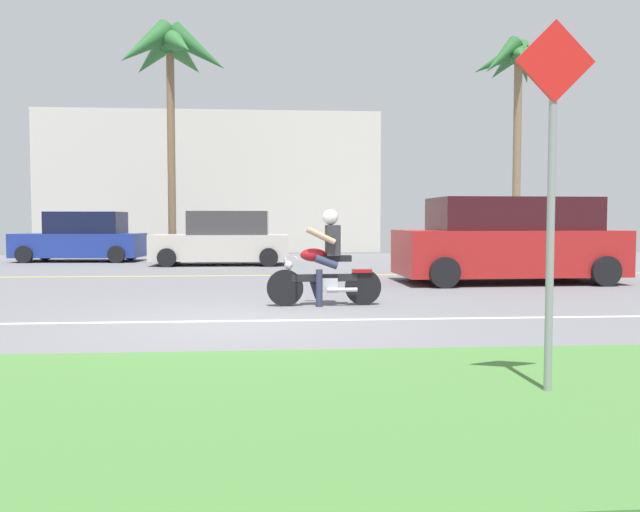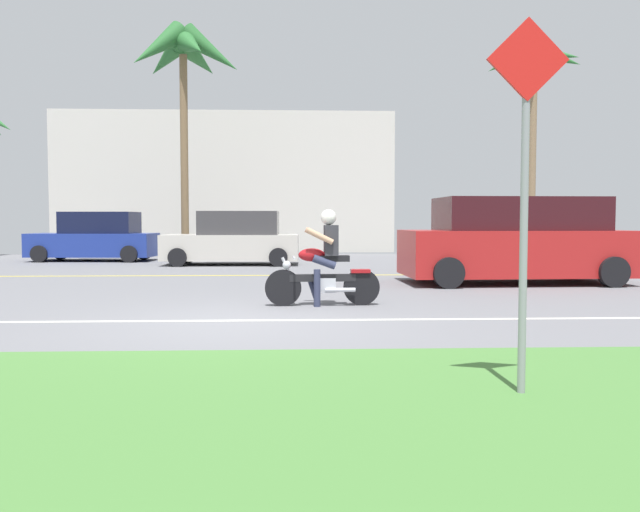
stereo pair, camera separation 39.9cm
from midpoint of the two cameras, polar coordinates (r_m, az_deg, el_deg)
ground at (r=11.90m, az=-4.73°, el=-3.64°), size 56.00×30.00×0.04m
grass_median at (r=4.92m, az=-8.16°, el=-12.89°), size 56.00×3.80×0.06m
lane_line_near at (r=9.06m, az=-5.46°, el=-5.64°), size 50.40×0.12×0.01m
lane_line_far at (r=16.37m, az=-4.09°, el=-1.70°), size 50.40×0.12×0.01m
motorcyclist at (r=10.53m, az=1.40°, el=-0.80°), size 1.87×0.61×1.56m
suv_nearby at (r=14.98m, az=17.51°, el=1.22°), size 5.05×2.37×1.88m
parked_car_0 at (r=23.35m, az=-18.61°, el=1.49°), size 4.24×2.08×1.67m
parked_car_1 at (r=20.36m, az=-7.03°, el=1.40°), size 4.21×1.93×1.67m
palm_tree_0 at (r=27.45m, az=18.58°, el=15.35°), size 3.71×3.71×8.51m
palm_tree_1 at (r=24.62m, az=-11.26°, el=16.59°), size 4.15×4.43×8.38m
street_sign at (r=5.24m, az=19.64°, el=6.93°), size 0.62×0.06×2.90m
building_far at (r=29.97m, az=-7.68°, el=6.25°), size 14.61×4.00×6.04m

